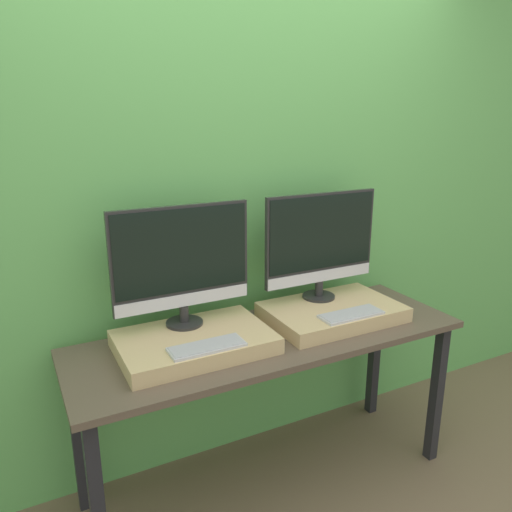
# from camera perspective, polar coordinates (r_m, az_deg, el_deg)

# --- Properties ---
(wall_back) EXTENTS (8.00, 0.04, 2.60)m
(wall_back) POSITION_cam_1_polar(r_m,az_deg,el_deg) (2.42, -2.50, 5.58)
(wall_back) COLOR #66B75B
(wall_back) RESTS_ON ground_plane
(workbench) EXTENTS (1.79, 0.60, 0.78)m
(workbench) POSITION_cam_1_polar(r_m,az_deg,el_deg) (2.31, 1.62, -10.99)
(workbench) COLOR brown
(workbench) RESTS_ON ground_plane
(wooden_riser_left) EXTENTS (0.63, 0.42, 0.07)m
(wooden_riser_left) POSITION_cam_1_polar(r_m,az_deg,el_deg) (2.14, -7.05, -9.72)
(wooden_riser_left) COLOR #D6B77F
(wooden_riser_left) RESTS_ON workbench
(monitor_left) EXTENTS (0.60, 0.16, 0.53)m
(monitor_left) POSITION_cam_1_polar(r_m,az_deg,el_deg) (2.12, -8.46, -0.54)
(monitor_left) COLOR #282828
(monitor_left) RESTS_ON wooden_riser_left
(keyboard_left) EXTENTS (0.30, 0.11, 0.01)m
(keyboard_left) POSITION_cam_1_polar(r_m,az_deg,el_deg) (2.00, -5.63, -10.27)
(keyboard_left) COLOR silver
(keyboard_left) RESTS_ON wooden_riser_left
(wooden_riser_right) EXTENTS (0.63, 0.42, 0.07)m
(wooden_riser_right) POSITION_cam_1_polar(r_m,az_deg,el_deg) (2.44, 8.71, -6.34)
(wooden_riser_right) COLOR #D6B77F
(wooden_riser_right) RESTS_ON workbench
(monitor_right) EXTENTS (0.60, 0.16, 0.53)m
(monitor_right) POSITION_cam_1_polar(r_m,az_deg,el_deg) (2.43, 7.42, 1.67)
(monitor_right) COLOR #282828
(monitor_right) RESTS_ON wooden_riser_right
(keyboard_right) EXTENTS (0.30, 0.11, 0.01)m
(keyboard_right) POSITION_cam_1_polar(r_m,az_deg,el_deg) (2.32, 10.82, -6.56)
(keyboard_right) COLOR silver
(keyboard_right) RESTS_ON wooden_riser_right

